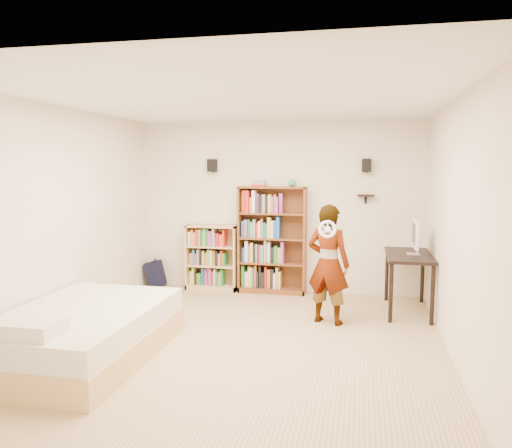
{
  "coord_description": "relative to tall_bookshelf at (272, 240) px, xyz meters",
  "views": [
    {
      "loc": [
        1.29,
        -5.26,
        1.98
      ],
      "look_at": [
        0.05,
        0.6,
        1.29
      ],
      "focal_mm": 35.0,
      "sensor_mm": 36.0,
      "label": 1
    }
  ],
  "objects": [
    {
      "name": "low_bookshelf",
      "position": [
        -0.99,
        -0.0,
        -0.31
      ],
      "size": [
        0.83,
        0.31,
        1.04
      ],
      "primitive_type": null,
      "color": "#D9B875",
      "rests_on": "ground"
    },
    {
      "name": "wii_wheel",
      "position": [
        0.97,
        -1.66,
        0.4
      ],
      "size": [
        0.22,
        0.08,
        0.22
      ],
      "primitive_type": "torus",
      "rotation": [
        1.36,
        0.0,
        0.0
      ],
      "color": "silver",
      "rests_on": "person"
    },
    {
      "name": "navy_bag",
      "position": [
        -1.97,
        0.0,
        -0.62
      ],
      "size": [
        0.36,
        0.28,
        0.43
      ],
      "primitive_type": null,
      "rotation": [
        0.0,
        0.0,
        0.24
      ],
      "color": "black",
      "rests_on": "ground"
    },
    {
      "name": "tall_bookshelf",
      "position": [
        0.0,
        0.0,
        0.0
      ],
      "size": [
        1.06,
        0.31,
        1.67
      ],
      "primitive_type": null,
      "color": "brown",
      "rests_on": "ground"
    },
    {
      "name": "speaker_right",
      "position": [
        1.42,
        0.05,
        1.16
      ],
      "size": [
        0.14,
        0.12,
        0.2
      ],
      "primitive_type": "cube",
      "color": "black",
      "rests_on": "room_shell"
    },
    {
      "name": "daybed",
      "position": [
        -1.45,
        -3.08,
        -0.51
      ],
      "size": [
        1.43,
        2.19,
        0.65
      ],
      "primitive_type": null,
      "color": "silver",
      "rests_on": "ground"
    },
    {
      "name": "computer_desk",
      "position": [
        2.0,
        -0.65,
        -0.43
      ],
      "size": [
        0.59,
        1.18,
        0.8
      ],
      "primitive_type": null,
      "color": "black",
      "rests_on": "ground"
    },
    {
      "name": "ground",
      "position": [
        0.07,
        -2.35,
        -0.84
      ],
      "size": [
        4.5,
        5.0,
        0.01
      ],
      "primitive_type": "cube",
      "color": "tan",
      "rests_on": "ground"
    },
    {
      "name": "wall_shelf",
      "position": [
        1.42,
        0.06,
        0.71
      ],
      "size": [
        0.25,
        0.16,
        0.02
      ],
      "primitive_type": "cube",
      "color": "black",
      "rests_on": "room_shell"
    },
    {
      "name": "crown_molding",
      "position": [
        0.07,
        -2.35,
        1.83
      ],
      "size": [
        4.5,
        5.0,
        0.06
      ],
      "color": "silver",
      "rests_on": "room_shell"
    },
    {
      "name": "imac",
      "position": [
        2.05,
        -0.7,
        0.2
      ],
      "size": [
        0.15,
        0.47,
        0.46
      ],
      "primitive_type": null,
      "rotation": [
        0.0,
        0.0,
        -0.12
      ],
      "color": "silver",
      "rests_on": "computer_desk"
    },
    {
      "name": "speaker_left",
      "position": [
        -0.98,
        0.05,
        1.16
      ],
      "size": [
        0.14,
        0.12,
        0.2
      ],
      "primitive_type": "cube",
      "color": "black",
      "rests_on": "room_shell"
    },
    {
      "name": "room_shell",
      "position": [
        0.07,
        -2.35,
        0.93
      ],
      "size": [
        4.52,
        5.02,
        2.71
      ],
      "color": "#F3E5D0",
      "rests_on": "ground"
    },
    {
      "name": "person",
      "position": [
        0.97,
        -1.38,
        -0.08
      ],
      "size": [
        0.64,
        0.52,
        1.52
      ],
      "primitive_type": "imported",
      "rotation": [
        0.0,
        0.0,
        2.81
      ],
      "color": "black",
      "rests_on": "ground"
    }
  ]
}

